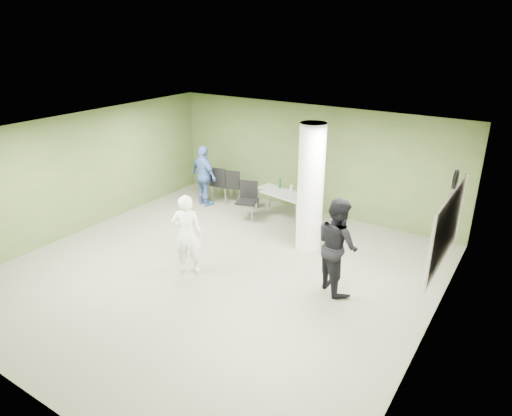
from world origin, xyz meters
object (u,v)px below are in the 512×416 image
Objects in this scene: woman_white at (187,234)px; man_blue at (204,176)px; chair_back_left at (233,183)px; folding_table at (283,194)px; man_black at (337,245)px.

woman_white is 0.98× the size of man_blue.
man_blue is at bearing 29.58° from chair_back_left.
woman_white is (-0.21, -3.39, 0.16)m from folding_table.
man_black reaches higher than man_blue.
man_black is 1.09× the size of man_blue.
man_blue is at bearing -85.42° from woman_white.
man_blue is (-2.03, 3.03, 0.01)m from woman_white.
man_black is at bearing 131.45° from chair_back_left.
man_blue is (-0.55, -0.58, 0.27)m from chair_back_left.
woman_white is at bearing 56.62° from man_black.
folding_table is 0.96× the size of woman_white.
man_black is (4.21, -2.61, 0.35)m from chair_back_left.
man_black is (2.52, -2.39, 0.25)m from folding_table.
woman_white is at bearing 95.51° from chair_back_left.
woman_white reaches higher than chair_back_left.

